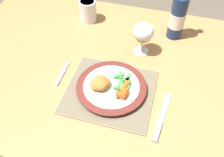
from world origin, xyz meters
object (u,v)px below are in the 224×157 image
object	(u,v)px
dining_table	(124,84)
fork	(61,75)
drinking_cup	(88,10)
table_knife	(161,121)
wine_glass	(143,33)
bottle	(178,14)
dinner_plate	(111,87)

from	to	relation	value
dining_table	fork	size ratio (longest dim) A/B	11.33
fork	drinking_cup	distance (m)	0.37
dining_table	table_knife	distance (m)	0.27
wine_glass	dining_table	bearing A→B (deg)	-109.50
table_knife	drinking_cup	size ratio (longest dim) A/B	2.01
wine_glass	drinking_cup	bearing A→B (deg)	152.05
fork	wine_glass	size ratio (longest dim) A/B	0.92
table_knife	bottle	world-z (taller)	bottle
table_knife	wine_glass	world-z (taller)	wine_glass
dinner_plate	dining_table	bearing A→B (deg)	79.29
bottle	drinking_cup	bearing A→B (deg)	178.48
bottle	dining_table	bearing A→B (deg)	-121.55
dinner_plate	bottle	size ratio (longest dim) A/B	0.84
table_knife	wine_glass	size ratio (longest dim) A/B	1.45
fork	bottle	world-z (taller)	bottle
fork	bottle	distance (m)	0.53
dining_table	bottle	distance (m)	0.36
bottle	drinking_cup	distance (m)	0.40
dining_table	drinking_cup	world-z (taller)	drinking_cup
dinner_plate	drinking_cup	bearing A→B (deg)	119.80
dinner_plate	bottle	world-z (taller)	bottle
fork	wine_glass	bearing A→B (deg)	39.14
fork	bottle	size ratio (longest dim) A/B	0.43
dinner_plate	drinking_cup	distance (m)	0.44
dining_table	fork	world-z (taller)	fork
dining_table	bottle	world-z (taller)	bottle
dining_table	bottle	xyz separation A→B (m)	(0.16, 0.26, 0.20)
dining_table	table_knife	world-z (taller)	table_knife
dinner_plate	wine_glass	size ratio (longest dim) A/B	1.82
dinner_plate	wine_glass	distance (m)	0.25
drinking_cup	dinner_plate	bearing A→B (deg)	-60.20
fork	drinking_cup	world-z (taller)	drinking_cup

